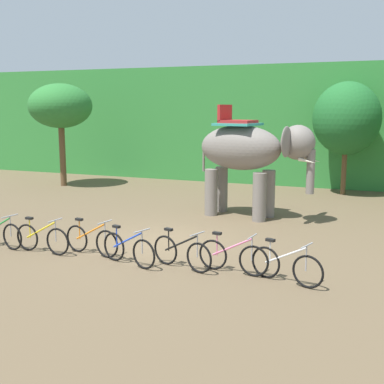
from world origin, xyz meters
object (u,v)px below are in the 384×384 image
at_px(bike_yellow, 42,238).
at_px(bike_orange, 91,240).
at_px(tree_far_left, 347,119).
at_px(bike_pink, 233,256).
at_px(tree_center_right, 60,106).
at_px(bike_black, 182,252).
at_px(bike_white, 286,265).
at_px(elephant, 249,152).
at_px(bike_blue, 128,249).

relative_size(bike_yellow, bike_orange, 1.01).
bearing_deg(tree_far_left, bike_pink, -97.24).
xyz_separation_m(tree_center_right, bike_orange, (7.39, -9.05, -3.33)).
relative_size(tree_center_right, bike_orange, 2.82).
xyz_separation_m(bike_black, bike_white, (2.43, -0.06, 0.00)).
distance_m(bike_yellow, bike_black, 3.82).
xyz_separation_m(tree_center_right, bike_white, (12.36, -9.27, -3.33)).
bearing_deg(bike_orange, elephant, 65.80).
bearing_deg(bike_white, tree_far_left, 88.94).
height_order(bike_yellow, bike_black, same).
bearing_deg(tree_far_left, bike_black, -102.84).
distance_m(bike_yellow, bike_orange, 1.31).
height_order(bike_black, bike_white, same).
height_order(bike_yellow, bike_orange, same).
bearing_deg(bike_blue, bike_black, 8.99).
bearing_deg(bike_black, elephant, 89.87).
bearing_deg(bike_pink, bike_orange, 179.60).
bearing_deg(bike_pink, bike_yellow, -176.60).
bearing_deg(bike_white, bike_yellow, -179.09).
distance_m(bike_orange, bike_white, 4.98).
bearing_deg(elephant, bike_black, -90.13).
xyz_separation_m(bike_blue, bike_black, (1.28, 0.20, 0.00)).
height_order(tree_far_left, bike_orange, tree_far_left).
distance_m(bike_yellow, bike_blue, 2.53).
xyz_separation_m(bike_pink, bike_white, (1.24, -0.20, 0.00)).
relative_size(elephant, bike_yellow, 2.48).
bearing_deg(bike_orange, bike_blue, -16.27).
bearing_deg(bike_orange, tree_far_left, 65.60).
bearing_deg(elephant, tree_center_right, 161.33).
distance_m(bike_blue, bike_white, 3.72).
height_order(tree_far_left, bike_blue, tree_far_left).
bearing_deg(tree_center_right, bike_orange, -50.78).
relative_size(bike_yellow, bike_pink, 1.00).
bearing_deg(elephant, tree_far_left, 65.41).
bearing_deg(tree_center_right, bike_yellow, -56.87).
bearing_deg(bike_yellow, bike_orange, 14.27).
xyz_separation_m(elephant, bike_white, (2.41, -5.91, -1.82)).
distance_m(elephant, bike_black, 6.13).
height_order(bike_yellow, bike_blue, same).
relative_size(bike_black, bike_white, 1.00).
xyz_separation_m(tree_center_right, bike_black, (9.93, -9.21, -3.33)).
distance_m(tree_far_left, bike_yellow, 13.71).
bearing_deg(bike_blue, bike_orange, 163.73).
bearing_deg(bike_black, bike_white, -1.39).
distance_m(tree_center_right, elephant, 10.61).
distance_m(bike_orange, bike_pink, 3.73).
xyz_separation_m(bike_blue, bike_white, (3.71, 0.14, 0.00)).
xyz_separation_m(bike_orange, bike_white, (4.97, -0.22, 0.00)).
bearing_deg(tree_far_left, elephant, -114.59).
bearing_deg(bike_white, bike_black, 178.61).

